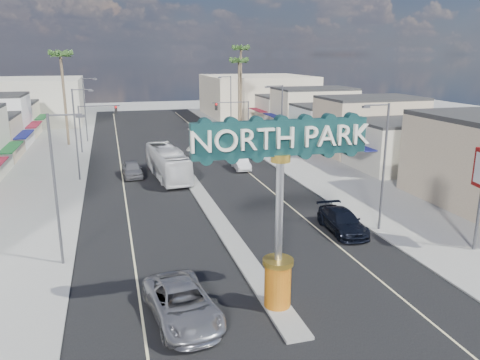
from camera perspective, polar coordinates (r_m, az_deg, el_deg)
ground at (r=49.49m, az=-6.60°, el=0.78°), size 160.00×160.00×0.00m
road at (r=49.49m, az=-6.60°, el=0.78°), size 20.00×120.00×0.01m
median_island at (r=34.43m, az=-2.32°, el=-5.42°), size 1.30×30.00×0.16m
sidewalk_left at (r=49.38m, az=-22.85°, el=-0.29°), size 8.00×120.00×0.12m
sidewalk_right at (r=53.37m, az=8.40°, el=1.83°), size 8.00×120.00×0.12m
storefront_row_right at (r=68.67m, az=11.80°, el=7.10°), size 12.00×42.00×6.00m
backdrop_far_left at (r=93.93m, az=-24.82°, el=8.72°), size 20.00×20.00×8.00m
backdrop_far_right at (r=97.30m, az=2.04°, el=10.25°), size 20.00×20.00×8.00m
gateway_sign at (r=21.64m, az=4.88°, el=-1.61°), size 8.20×1.50×9.15m
traffic_signal_left at (r=61.94m, az=-17.32°, el=7.10°), size 5.09×0.45×6.00m
traffic_signal_right at (r=64.08m, az=-0.54°, el=8.02°), size 5.09×0.45×6.00m
streetlight_l_near at (r=28.48m, az=-21.34°, el=-0.32°), size 2.03×0.22×9.00m
streetlight_l_mid at (r=48.04m, az=-19.22°, el=5.78°), size 2.03×0.22×9.00m
streetlight_l_far at (r=69.85m, az=-18.26°, el=8.51°), size 2.03×0.22×9.00m
streetlight_r_near at (r=33.42m, az=16.95°, el=2.22°), size 2.03×0.22×9.00m
streetlight_r_mid at (r=51.13m, az=4.93°, el=7.07°), size 2.03×0.22×9.00m
streetlight_r_far at (r=72.00m, az=-1.25°, el=9.42°), size 2.03×0.22×9.00m
palm_left_far at (r=67.66m, az=-21.01°, el=13.56°), size 2.60×2.60×13.10m
palm_right_mid at (r=76.20m, az=-0.12°, el=13.91°), size 2.60×2.60×12.10m
palm_right_far at (r=82.50m, az=0.12°, el=15.23°), size 2.60×2.60×14.10m
suv_left at (r=22.80m, az=-7.07°, el=-14.71°), size 3.52×6.32×1.67m
suv_right at (r=33.77m, az=12.36°, el=-4.93°), size 2.42×5.44×1.55m
car_parked_left at (r=49.01m, az=-13.03°, el=1.30°), size 2.18×4.78×1.59m
car_parked_right at (r=50.95m, az=0.08°, el=2.11°), size 1.69×4.34×1.41m
city_bus at (r=47.86m, az=-8.82°, el=2.08°), size 3.46×11.11×3.05m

